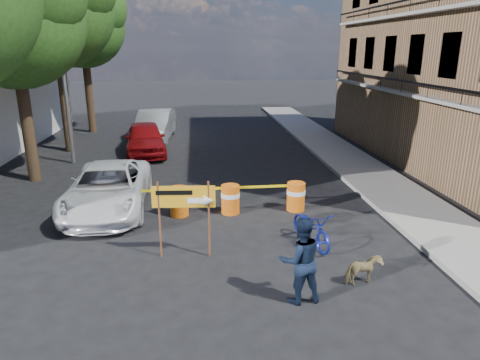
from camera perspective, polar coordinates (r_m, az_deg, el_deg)
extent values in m
plane|color=black|center=(10.73, -2.35, -9.94)|extent=(120.00, 120.00, 0.00)
cube|color=gray|center=(17.62, 16.86, 0.56)|extent=(2.40, 40.00, 0.15)
cylinder|color=#332316|center=(17.85, -26.59, 7.30)|extent=(0.44, 0.44, 4.76)
sphere|color=#204C15|center=(17.71, -28.20, 18.71)|extent=(5.00, 5.00, 5.00)
sphere|color=#204C15|center=(18.53, -29.40, 16.26)|extent=(3.50, 3.50, 3.50)
cylinder|color=#332316|center=(22.53, -22.39, 10.24)|extent=(0.44, 0.44, 5.32)
sphere|color=#204C15|center=(22.49, -23.60, 20.34)|extent=(5.40, 5.40, 5.40)
sphere|color=#204C15|center=(23.32, -24.87, 18.15)|extent=(3.78, 3.78, 3.78)
cylinder|color=#332316|center=(27.37, -19.50, 11.14)|extent=(0.44, 0.44, 4.93)
sphere|color=#204C15|center=(27.29, -20.31, 18.85)|extent=(4.80, 4.80, 4.80)
sphere|color=#204C15|center=(26.70, -18.91, 20.95)|extent=(3.60, 3.60, 3.60)
sphere|color=#204C15|center=(28.02, -21.35, 17.23)|extent=(3.36, 3.36, 3.36)
cylinder|color=gray|center=(19.82, -22.53, 13.35)|extent=(0.16, 0.16, 8.00)
cylinder|color=#D9570C|center=(13.38, -17.92, -3.07)|extent=(0.56, 0.56, 0.90)
cylinder|color=white|center=(13.33, -17.98, -2.47)|extent=(0.58, 0.58, 0.14)
cylinder|color=#D9570C|center=(13.08, -8.13, -2.84)|extent=(0.56, 0.56, 0.90)
cylinder|color=white|center=(13.03, -8.16, -2.22)|extent=(0.58, 0.58, 0.14)
cylinder|color=#D9570C|center=(13.13, -1.29, -2.59)|extent=(0.56, 0.56, 0.90)
cylinder|color=white|center=(13.08, -1.29, -1.97)|extent=(0.58, 0.58, 0.14)
cylinder|color=#D9570C|center=(13.48, 7.45, -2.20)|extent=(0.56, 0.56, 0.90)
cylinder|color=white|center=(13.43, 7.48, -1.60)|extent=(0.58, 0.58, 0.14)
cylinder|color=#592D19|center=(10.41, -10.66, -5.30)|extent=(0.05, 0.05, 1.93)
cylinder|color=#592D19|center=(10.29, -4.14, -5.30)|extent=(0.05, 0.05, 1.93)
cube|color=orange|center=(10.12, -7.55, -2.22)|extent=(1.50, 0.14, 0.54)
cube|color=white|center=(10.11, -5.85, -2.77)|extent=(0.43, 0.04, 0.13)
cone|color=white|center=(10.09, -4.21, -2.76)|extent=(0.26, 0.30, 0.28)
cube|color=black|center=(10.09, -8.79, -1.69)|extent=(0.85, 0.07, 0.11)
imported|color=black|center=(8.63, 8.06, -10.53)|extent=(0.94, 0.77, 1.80)
imported|color=#1422A8|center=(11.07, 9.62, -4.23)|extent=(0.85, 1.07, 1.79)
imported|color=tan|center=(9.74, 16.13, -11.48)|extent=(0.85, 0.53, 0.66)
imported|color=white|center=(13.97, -17.19, -1.04)|extent=(2.43, 5.12, 1.41)
imported|color=maroon|center=(20.99, -12.55, 5.43)|extent=(2.38, 4.68, 1.53)
imported|color=#A5A8AC|center=(24.34, -11.25, 7.24)|extent=(2.13, 5.13, 1.65)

